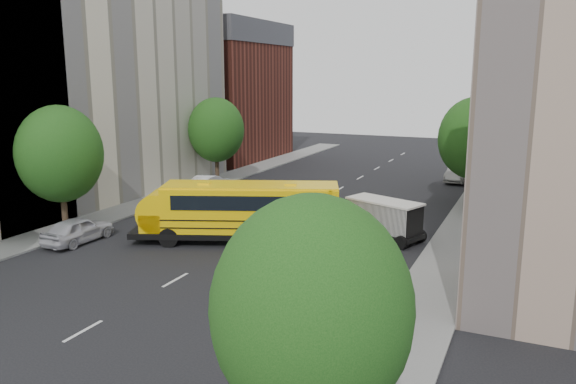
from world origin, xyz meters
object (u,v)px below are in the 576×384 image
Objects in this scene: street_tree_4 at (474,138)px; school_bus at (237,209)px; safari_truck at (378,217)px; parked_car_1 at (209,183)px; parked_car_5 at (458,173)px; street_tree_2 at (216,130)px; street_tree_5 at (489,129)px; street_tree_3 at (311,310)px; parked_car_3 at (360,312)px; parked_car_0 at (78,230)px; street_tree_1 at (60,154)px.

street_tree_4 is 19.24m from school_bus.
safari_truck is 18.08m from parked_car_1.
school_bus is 2.63× the size of parked_car_5.
street_tree_5 is (22.00, 12.00, -0.12)m from street_tree_2.
parked_car_3 is (-1.40, 8.55, -3.75)m from street_tree_3.
safari_truck is 1.22× the size of parked_car_5.
parked_car_1 is (-20.60, 28.35, -3.72)m from street_tree_3.
parked_car_0 is (-19.80, 12.81, -3.69)m from street_tree_3.
street_tree_5 is at bearing 90.00° from street_tree_3.
street_tree_2 is 21.32m from safari_truck.
parked_car_5 is at bearing 93.02° from street_tree_3.
parked_car_0 is at bearing 147.09° from street_tree_3.
parked_car_1 is 0.91× the size of parked_car_3.
street_tree_1 reaches higher than parked_car_0.
school_bus reaches higher than parked_car_0.
safari_truck reaches higher than parked_car_3.
parked_car_1 reaches higher than parked_car_3.
safari_truck is 20.85m from parked_car_5.
street_tree_2 is 1.58× the size of parked_car_3.
street_tree_2 is 22.43m from parked_car_5.
street_tree_1 is at bearing 85.00° from parked_car_1.
street_tree_5 is 1.54× the size of parked_car_3.
street_tree_1 is at bearing -122.13° from parked_car_5.
street_tree_4 is at bearing 90.73° from safari_truck.
street_tree_4 reaches higher than parked_car_3.
street_tree_2 reaches higher than street_tree_3.
parked_car_5 is at bearing 102.73° from street_tree_4.
safari_truck is 1.32× the size of parked_car_1.
parked_car_5 reaches higher than parked_car_0.
parked_car_3 is at bearing -93.42° from street_tree_4.
street_tree_4 is 1.68× the size of parked_car_5.
street_tree_4 reaches higher than street_tree_2.
street_tree_4 is 1.66× the size of parked_car_3.
parked_car_0 is (2.20, -19.19, -4.06)m from street_tree_2.
street_tree_4 is at bearing -169.37° from parked_car_1.
parked_car_0 is (-19.80, -19.19, -4.31)m from street_tree_4.
street_tree_5 is 1.27× the size of safari_truck.
street_tree_4 is at bearing 39.29° from street_tree_1.
parked_car_0 is (2.20, -1.19, -4.18)m from street_tree_1.
parked_car_5 is (-2.20, 41.74, -3.66)m from street_tree_3.
street_tree_1 is 1.05× the size of street_tree_5.
street_tree_5 is at bearing 49.17° from parked_car_5.
parked_car_1 is at bearing -142.77° from street_tree_5.
parked_car_5 is (19.80, 27.74, -4.16)m from street_tree_1.
street_tree_1 is 1.03× the size of street_tree_2.
street_tree_4 is at bearing -73.88° from parked_car_5.
school_bus is at bearing -112.73° from street_tree_5.
parked_car_3 is at bearing 99.30° from street_tree_3.
street_tree_5 is 26.18m from parked_car_1.
parked_car_1 is 0.92× the size of parked_car_5.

